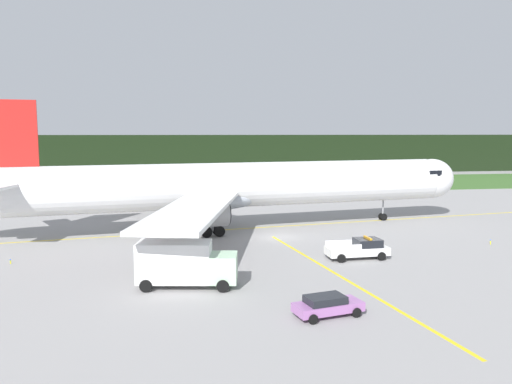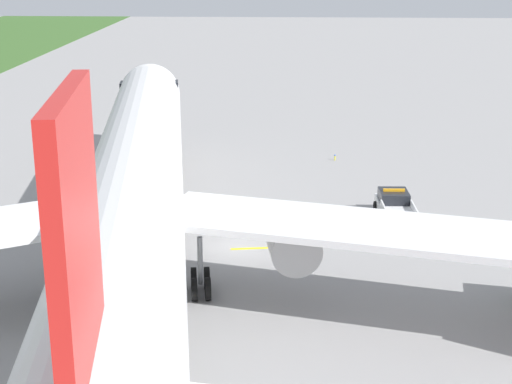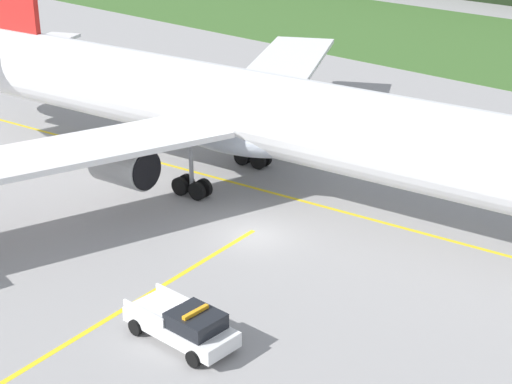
{
  "view_description": "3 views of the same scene",
  "coord_description": "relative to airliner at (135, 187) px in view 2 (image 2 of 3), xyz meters",
  "views": [
    {
      "loc": [
        -10.96,
        -51.63,
        11.21
      ],
      "look_at": [
        -1.41,
        5.65,
        4.3
      ],
      "focal_mm": 34.95,
      "sensor_mm": 36.0,
      "label": 1
    },
    {
      "loc": [
        -44.65,
        -3.1,
        17.59
      ],
      "look_at": [
        0.44,
        -1.05,
        3.38
      ],
      "focal_mm": 55.16,
      "sensor_mm": 36.0,
      "label": 2
    },
    {
      "loc": [
        28.82,
        -30.24,
        20.11
      ],
      "look_at": [
        0.93,
        -0.78,
        3.2
      ],
      "focal_mm": 56.59,
      "sensor_mm": 36.0,
      "label": 3
    }
  ],
  "objects": [
    {
      "name": "taxiway_centerline_main",
      "position": [
        0.62,
        0.09,
        -5.09
      ],
      "size": [
        81.88,
        12.18,
        0.01
      ],
      "primitive_type": "cube",
      "rotation": [
        0.0,
        0.0,
        0.14
      ],
      "color": "yellow",
      "rests_on": "ground"
    },
    {
      "name": "ground",
      "position": [
        4.46,
        -5.27,
        -5.09
      ],
      "size": [
        320.0,
        320.0,
        0.0
      ],
      "primitive_type": "plane",
      "color": "gray"
    },
    {
      "name": "taxiway_edge_light_east",
      "position": [
        24.98,
        -12.17,
        -4.82
      ],
      "size": [
        0.12,
        0.12,
        0.5
      ],
      "color": "yellow",
      "rests_on": "ground"
    },
    {
      "name": "apron_cone",
      "position": [
        8.0,
        -13.12,
        -4.78
      ],
      "size": [
        0.51,
        0.51,
        0.64
      ],
      "color": "black",
      "rests_on": "ground"
    },
    {
      "name": "airliner",
      "position": [
        0.0,
        0.0,
        0.0
      ],
      "size": [
        61.25,
        47.44,
        14.51
      ],
      "color": "white",
      "rests_on": "ground"
    },
    {
      "name": "taxiway_centerline_spur",
      "position": [
        6.26,
        -20.26,
        -5.09
      ],
      "size": [
        4.78,
        30.92,
        0.01
      ],
      "primitive_type": "cube",
      "rotation": [
        0.0,
        0.0,
        1.71
      ],
      "color": "yellow",
      "rests_on": "ground"
    },
    {
      "name": "ops_pickup_truck",
      "position": [
        9.81,
        -15.39,
        -4.19
      ],
      "size": [
        5.59,
        2.49,
        1.94
      ],
      "color": "white",
      "rests_on": "ground"
    }
  ]
}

